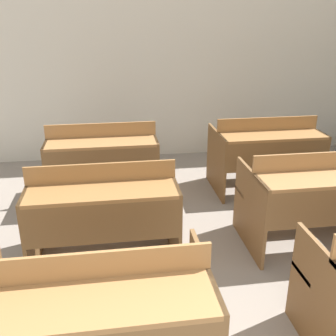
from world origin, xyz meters
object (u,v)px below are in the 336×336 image
object	(u,v)px
bench_front_left	(99,318)
bench_second_right	(315,196)
bench_third_left	(103,158)
bench_third_right	(266,151)
bench_second_left	(104,209)

from	to	relation	value
bench_front_left	bench_second_right	distance (m)	2.25
bench_second_right	bench_third_left	size ratio (longest dim) A/B	1.00
bench_third_left	bench_third_right	size ratio (longest dim) A/B	1.00
bench_second_left	bench_second_right	xyz separation A→B (m)	(1.86, -0.01, 0.00)
bench_front_left	bench_third_left	bearing A→B (deg)	89.91
bench_second_left	bench_third_left	bearing A→B (deg)	90.68
bench_second_right	bench_third_right	size ratio (longest dim) A/B	1.00
bench_second_right	bench_third_right	world-z (taller)	same
bench_third_left	bench_second_right	bearing A→B (deg)	-33.79
bench_third_right	bench_front_left	bearing A→B (deg)	-127.53
bench_second_left	bench_second_right	size ratio (longest dim) A/B	1.00
bench_third_left	bench_third_right	world-z (taller)	same
bench_front_left	bench_third_right	bearing A→B (deg)	52.47
bench_second_left	bench_third_right	size ratio (longest dim) A/B	1.00
bench_front_left	bench_third_left	distance (m)	2.50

